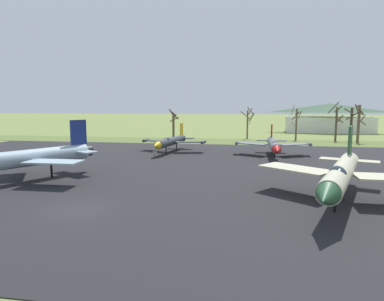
% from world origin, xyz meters
% --- Properties ---
extents(ground_plane, '(600.00, 600.00, 0.00)m').
position_xyz_m(ground_plane, '(0.00, 0.00, 0.00)').
color(ground_plane, olive).
extents(asphalt_apron, '(78.14, 54.70, 0.05)m').
position_xyz_m(asphalt_apron, '(0.00, 16.41, 0.03)').
color(asphalt_apron, black).
rests_on(asphalt_apron, ground).
extents(grass_verge_strip, '(138.14, 12.00, 0.06)m').
position_xyz_m(grass_verge_strip, '(0.00, 49.76, 0.03)').
color(grass_verge_strip, '#566732').
rests_on(grass_verge_strip, ground).
extents(jet_fighter_front_left, '(10.93, 13.23, 4.59)m').
position_xyz_m(jet_fighter_front_left, '(-0.18, 31.16, 1.88)').
color(jet_fighter_front_left, '#33383D').
rests_on(jet_fighter_front_left, ground).
extents(info_placard_front_left, '(0.66, 0.33, 1.05)m').
position_xyz_m(info_placard_front_left, '(-1.09, 24.66, 0.68)').
color(info_placard_front_left, black).
rests_on(info_placard_front_left, ground).
extents(jet_fighter_front_right, '(11.59, 13.97, 4.63)m').
position_xyz_m(jet_fighter_front_right, '(16.01, 28.75, 1.93)').
color(jet_fighter_front_right, '#565B60').
rests_on(jet_fighter_front_right, ground).
extents(info_placard_front_right, '(0.49, 0.30, 0.92)m').
position_xyz_m(info_placard_front_right, '(15.98, 22.56, 0.57)').
color(info_placard_front_right, black).
rests_on(info_placard_front_right, ground).
extents(jet_fighter_rear_center, '(11.67, 16.42, 6.06)m').
position_xyz_m(jet_fighter_rear_center, '(-10.09, 6.80, 2.50)').
color(jet_fighter_rear_center, '#8EA3B2').
rests_on(jet_fighter_rear_center, ground).
extents(jet_fighter_rear_left, '(13.25, 16.48, 5.74)m').
position_xyz_m(jet_fighter_rear_left, '(19.38, 5.15, 2.39)').
color(jet_fighter_rear_left, '#B7B293').
rests_on(jet_fighter_rear_left, ground).
extents(bare_tree_far_left, '(2.38, 2.43, 6.94)m').
position_xyz_m(bare_tree_far_left, '(-5.20, 55.67, 3.68)').
color(bare_tree_far_left, brown).
rests_on(bare_tree_far_left, ground).
extents(bare_tree_left_of_center, '(3.26, 3.28, 7.36)m').
position_xyz_m(bare_tree_left_of_center, '(12.22, 57.32, 4.05)').
color(bare_tree_left_of_center, brown).
rests_on(bare_tree_left_of_center, ground).
extents(bare_tree_center, '(2.33, 2.23, 7.83)m').
position_xyz_m(bare_tree_center, '(22.74, 54.92, 3.95)').
color(bare_tree_center, brown).
rests_on(bare_tree_center, ground).
extents(bare_tree_right_of_center, '(3.10, 3.09, 8.49)m').
position_xyz_m(bare_tree_right_of_center, '(31.03, 54.46, 4.32)').
color(bare_tree_right_of_center, brown).
rests_on(bare_tree_right_of_center, ground).
extents(bare_tree_far_right, '(3.25, 3.22, 8.03)m').
position_xyz_m(bare_tree_far_right, '(34.05, 54.33, 4.10)').
color(bare_tree_far_right, '#42382D').
rests_on(bare_tree_far_right, ground).
extents(bare_tree_backdrop_extra, '(2.26, 2.66, 7.85)m').
position_xyz_m(bare_tree_backdrop_extra, '(34.73, 51.62, 4.23)').
color(bare_tree_backdrop_extra, brown).
rests_on(bare_tree_backdrop_extra, ground).
extents(visitor_building, '(24.99, 9.24, 8.34)m').
position_xyz_m(visitor_building, '(35.09, 79.30, 4.10)').
color(visitor_building, silver).
rests_on(visitor_building, ground).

